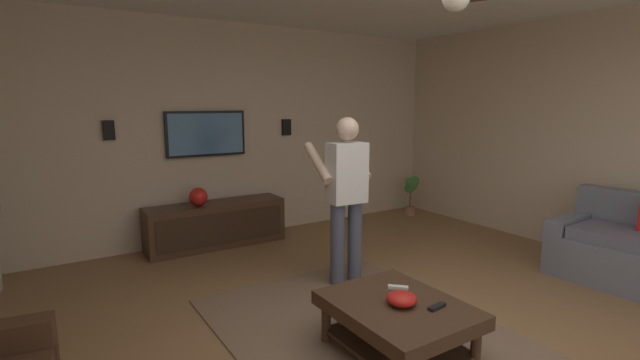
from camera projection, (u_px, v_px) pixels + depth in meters
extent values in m
plane|color=olive|center=(431.00, 359.00, 3.14)|extent=(8.47, 8.47, 0.00)
cube|color=#C6B299|center=(233.00, 132.00, 5.88)|extent=(0.10, 6.60, 2.78)
cube|color=#7A604C|center=(378.00, 342.00, 3.35)|extent=(2.92, 1.97, 0.01)
cube|color=slate|center=(570.00, 241.00, 4.86)|extent=(0.23, 0.85, 0.58)
cube|color=#422B1C|center=(397.00, 309.00, 3.12)|extent=(1.00, 0.80, 0.10)
cylinder|color=#422B1C|center=(391.00, 303.00, 3.68)|extent=(0.07, 0.07, 0.30)
cylinder|color=#422B1C|center=(326.00, 323.00, 3.34)|extent=(0.07, 0.07, 0.30)
cylinder|color=#422B1C|center=(476.00, 350.00, 2.98)|extent=(0.07, 0.07, 0.30)
cube|color=#382417|center=(396.00, 342.00, 3.17)|extent=(0.88, 0.68, 0.03)
cube|color=#422B1C|center=(216.00, 224.00, 5.59)|extent=(0.44, 1.70, 0.55)
cube|color=#352216|center=(223.00, 229.00, 5.40)|extent=(0.01, 1.56, 0.39)
cube|color=black|center=(206.00, 134.00, 5.60)|extent=(0.05, 1.00, 0.56)
cube|color=#406B95|center=(207.00, 134.00, 5.58)|extent=(0.01, 0.94, 0.50)
cylinder|color=#4C5166|center=(355.00, 242.00, 4.45)|extent=(0.14, 0.14, 0.82)
cylinder|color=#4C5166|center=(337.00, 244.00, 4.36)|extent=(0.14, 0.14, 0.82)
cube|color=white|center=(347.00, 173.00, 4.29)|extent=(0.25, 0.38, 0.58)
sphere|color=beige|center=(347.00, 129.00, 4.22)|extent=(0.22, 0.22, 0.22)
cylinder|color=beige|center=(356.00, 160.00, 4.53)|extent=(0.48, 0.13, 0.37)
cylinder|color=beige|center=(318.00, 163.00, 4.33)|extent=(0.48, 0.13, 0.37)
cube|color=white|center=(328.00, 169.00, 4.62)|extent=(0.04, 0.05, 0.16)
cylinder|color=#9E6B4C|center=(410.00, 211.00, 7.14)|extent=(0.17, 0.17, 0.14)
cylinder|color=brown|center=(410.00, 199.00, 7.11)|extent=(0.02, 0.02, 0.23)
sphere|color=#3D7F38|center=(415.00, 181.00, 7.08)|extent=(0.15, 0.15, 0.15)
sphere|color=#3D7F38|center=(409.00, 182.00, 7.05)|extent=(0.12, 0.12, 0.12)
sphere|color=#3D7F38|center=(412.00, 184.00, 7.11)|extent=(0.19, 0.19, 0.19)
sphere|color=#3D7F38|center=(410.00, 188.00, 7.14)|extent=(0.15, 0.15, 0.15)
ellipsoid|color=red|center=(402.00, 299.00, 3.07)|extent=(0.21, 0.21, 0.09)
cube|color=white|center=(398.00, 287.00, 3.34)|extent=(0.14, 0.14, 0.02)
cube|color=black|center=(437.00, 307.00, 3.02)|extent=(0.06, 0.15, 0.02)
sphere|color=red|center=(198.00, 197.00, 5.37)|extent=(0.22, 0.22, 0.22)
cube|color=black|center=(286.00, 127.00, 6.21)|extent=(0.06, 0.12, 0.22)
cube|color=black|center=(109.00, 130.00, 5.00)|extent=(0.06, 0.12, 0.22)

